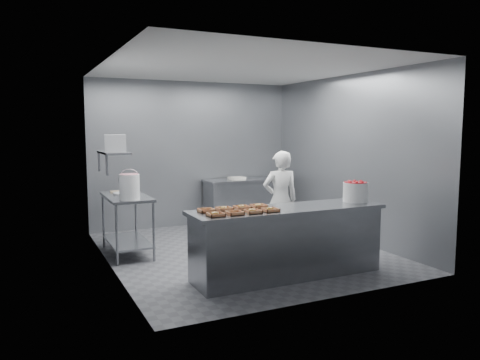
% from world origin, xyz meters
% --- Properties ---
extents(floor, '(4.50, 4.50, 0.00)m').
position_xyz_m(floor, '(0.00, 0.00, 0.00)').
color(floor, '#4C4C51').
rests_on(floor, ground).
extents(ceiling, '(4.50, 4.50, 0.00)m').
position_xyz_m(ceiling, '(0.00, 0.00, 2.80)').
color(ceiling, white).
rests_on(ceiling, wall_back).
extents(wall_back, '(4.00, 0.04, 2.80)m').
position_xyz_m(wall_back, '(0.00, 2.25, 1.40)').
color(wall_back, slate).
rests_on(wall_back, ground).
extents(wall_left, '(0.04, 4.50, 2.80)m').
position_xyz_m(wall_left, '(-2.00, 0.00, 1.40)').
color(wall_left, slate).
rests_on(wall_left, ground).
extents(wall_right, '(0.04, 4.50, 2.80)m').
position_xyz_m(wall_right, '(2.00, 0.00, 1.40)').
color(wall_right, slate).
rests_on(wall_right, ground).
extents(service_counter, '(2.60, 0.70, 0.90)m').
position_xyz_m(service_counter, '(0.00, -1.35, 0.45)').
color(service_counter, slate).
rests_on(service_counter, ground).
extents(prep_table, '(0.60, 1.20, 0.90)m').
position_xyz_m(prep_table, '(-1.65, 0.60, 0.59)').
color(prep_table, slate).
rests_on(prep_table, ground).
extents(back_counter, '(1.50, 0.60, 0.90)m').
position_xyz_m(back_counter, '(0.90, 1.90, 0.45)').
color(back_counter, slate).
rests_on(back_counter, ground).
extents(wall_shelf, '(0.35, 0.90, 0.03)m').
position_xyz_m(wall_shelf, '(-1.82, 0.60, 1.55)').
color(wall_shelf, slate).
rests_on(wall_shelf, wall_left).
extents(tray_0, '(0.19, 0.18, 0.06)m').
position_xyz_m(tray_0, '(-1.07, -1.50, 0.92)').
color(tray_0, tan).
rests_on(tray_0, service_counter).
extents(tray_1, '(0.19, 0.18, 0.04)m').
position_xyz_m(tray_1, '(-0.82, -1.50, 0.92)').
color(tray_1, tan).
rests_on(tray_1, service_counter).
extents(tray_2, '(0.19, 0.18, 0.06)m').
position_xyz_m(tray_2, '(-0.59, -1.50, 0.92)').
color(tray_2, tan).
rests_on(tray_2, service_counter).
extents(tray_3, '(0.19, 0.18, 0.06)m').
position_xyz_m(tray_3, '(-0.35, -1.50, 0.92)').
color(tray_3, tan).
rests_on(tray_3, service_counter).
extents(tray_4, '(0.19, 0.18, 0.04)m').
position_xyz_m(tray_4, '(-1.06, -1.20, 0.92)').
color(tray_4, tan).
rests_on(tray_4, service_counter).
extents(tray_5, '(0.19, 0.18, 0.06)m').
position_xyz_m(tray_5, '(-0.83, -1.20, 0.92)').
color(tray_5, tan).
rests_on(tray_5, service_counter).
extents(tray_6, '(0.19, 0.18, 0.06)m').
position_xyz_m(tray_6, '(-0.59, -1.20, 0.92)').
color(tray_6, tan).
rests_on(tray_6, service_counter).
extents(tray_7, '(0.19, 0.18, 0.06)m').
position_xyz_m(tray_7, '(-0.35, -1.20, 0.92)').
color(tray_7, tan).
rests_on(tray_7, service_counter).
extents(worker, '(0.63, 0.48, 1.55)m').
position_xyz_m(worker, '(0.63, -0.08, 0.78)').
color(worker, white).
rests_on(worker, ground).
extents(strawberry_tub, '(0.33, 0.33, 0.28)m').
position_xyz_m(strawberry_tub, '(1.08, -1.34, 1.05)').
color(strawberry_tub, silver).
rests_on(strawberry_tub, service_counter).
extents(glaze_bucket, '(0.30, 0.29, 0.44)m').
position_xyz_m(glaze_bucket, '(-1.69, 0.18, 1.09)').
color(glaze_bucket, silver).
rests_on(glaze_bucket, prep_table).
extents(bucket_lid, '(0.42, 0.42, 0.02)m').
position_xyz_m(bucket_lid, '(-1.65, 0.78, 0.91)').
color(bucket_lid, silver).
rests_on(bucket_lid, prep_table).
extents(rag, '(0.16, 0.14, 0.02)m').
position_xyz_m(rag, '(-1.74, 1.04, 0.91)').
color(rag, '#CCB28C').
rests_on(rag, prep_table).
extents(appliance, '(0.34, 0.38, 0.25)m').
position_xyz_m(appliance, '(-1.82, 0.45, 1.69)').
color(appliance, gray).
rests_on(appliance, wall_shelf).
extents(paper_stack, '(0.31, 0.24, 0.05)m').
position_xyz_m(paper_stack, '(0.79, 1.90, 0.92)').
color(paper_stack, silver).
rests_on(paper_stack, back_counter).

